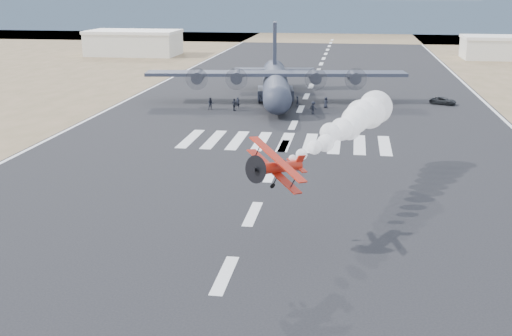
% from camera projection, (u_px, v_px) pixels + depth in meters
% --- Properties ---
extents(scrub_far, '(500.00, 80.00, 0.00)m').
position_uv_depth(scrub_far, '(335.00, 34.00, 249.83)').
color(scrub_far, brown).
rests_on(scrub_far, ground).
extents(runway_markings, '(60.00, 260.00, 0.01)m').
position_uv_depth(runway_markings, '(293.00, 125.00, 88.23)').
color(runway_markings, silver).
rests_on(runway_markings, ground).
extents(ridge_seg_b, '(150.00, 50.00, 15.00)m').
position_uv_depth(ridge_seg_b, '(54.00, 10.00, 295.06)').
color(ridge_seg_b, '#8B9FB1').
rests_on(ridge_seg_b, ground).
extents(ridge_seg_c, '(150.00, 50.00, 17.00)m').
position_uv_depth(ridge_seg_c, '(191.00, 8.00, 285.40)').
color(ridge_seg_c, '#8B9FB1').
rests_on(ridge_seg_c, ground).
extents(ridge_seg_d, '(150.00, 50.00, 13.00)m').
position_uv_depth(ridge_seg_d, '(337.00, 14.00, 276.56)').
color(ridge_seg_d, '#8B9FB1').
rests_on(ridge_seg_d, ground).
extents(ridge_seg_e, '(150.00, 50.00, 15.00)m').
position_uv_depth(ridge_seg_e, '(494.00, 13.00, 266.90)').
color(ridge_seg_e, '#8B9FB1').
rests_on(ridge_seg_e, ground).
extents(hangar_left, '(24.50, 14.50, 6.70)m').
position_uv_depth(hangar_left, '(134.00, 42.00, 175.61)').
color(hangar_left, beige).
rests_on(hangar_left, ground).
extents(hangar_right, '(20.50, 12.50, 5.90)m').
position_uv_depth(hangar_right, '(503.00, 47.00, 166.32)').
color(hangar_right, beige).
rests_on(hangar_right, ground).
extents(aerobatic_biplane, '(5.02, 5.16, 3.54)m').
position_uv_depth(aerobatic_biplane, '(277.00, 167.00, 45.52)').
color(aerobatic_biplane, red).
extents(smoke_trail, '(8.73, 22.31, 3.47)m').
position_uv_depth(smoke_trail, '(362.00, 117.00, 62.15)').
color(smoke_trail, white).
extents(transport_aircraft, '(42.30, 34.71, 12.21)m').
position_uv_depth(transport_aircraft, '(276.00, 81.00, 106.47)').
color(transport_aircraft, '#202331').
rests_on(transport_aircraft, ground).
extents(support_vehicle, '(4.61, 3.56, 1.16)m').
position_uv_depth(support_vehicle, '(443.00, 101.00, 103.41)').
color(support_vehicle, black).
rests_on(support_vehicle, ground).
extents(crew_a, '(0.55, 0.65, 1.69)m').
position_uv_depth(crew_a, '(298.00, 102.00, 101.20)').
color(crew_a, black).
rests_on(crew_a, ground).
extents(crew_b, '(0.61, 0.95, 1.89)m').
position_uv_depth(crew_b, '(260.00, 97.00, 104.38)').
color(crew_b, black).
rests_on(crew_b, ground).
extents(crew_c, '(1.32, 1.09, 1.87)m').
position_uv_depth(crew_c, '(313.00, 108.00, 95.75)').
color(crew_c, black).
rests_on(crew_c, ground).
extents(crew_d, '(1.23, 1.10, 1.88)m').
position_uv_depth(crew_d, '(234.00, 105.00, 98.02)').
color(crew_d, black).
rests_on(crew_d, ground).
extents(crew_e, '(0.98, 0.88, 1.71)m').
position_uv_depth(crew_e, '(326.00, 103.00, 100.35)').
color(crew_e, black).
rests_on(crew_e, ground).
extents(crew_f, '(1.60, 0.83, 1.65)m').
position_uv_depth(crew_f, '(265.00, 99.00, 103.34)').
color(crew_f, black).
rests_on(crew_f, ground).
extents(crew_g, '(0.65, 0.54, 1.75)m').
position_uv_depth(crew_g, '(238.00, 103.00, 100.01)').
color(crew_g, black).
rests_on(crew_g, ground).
extents(crew_h, '(1.03, 0.82, 1.85)m').
position_uv_depth(crew_h, '(211.00, 104.00, 99.00)').
color(crew_h, black).
rests_on(crew_h, ground).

